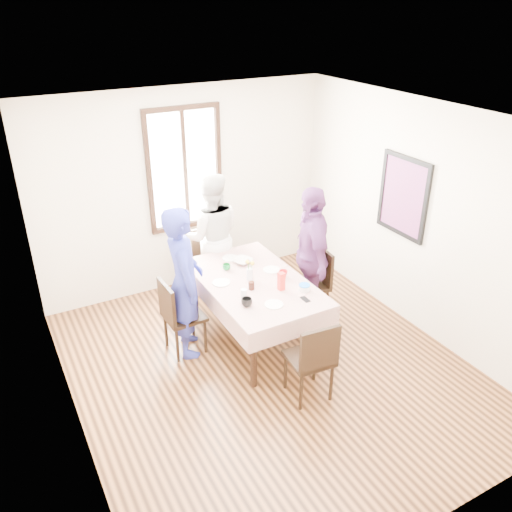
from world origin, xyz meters
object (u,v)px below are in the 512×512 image
at_px(person_far, 212,237).
at_px(person_left, 184,282).
at_px(chair_right, 309,285).
at_px(chair_far, 213,264).
at_px(chair_left, 184,316).
at_px(chair_near, 309,358).
at_px(dining_table, 254,310).
at_px(person_right, 309,256).

bearing_deg(person_far, person_left, 69.09).
relative_size(chair_right, chair_far, 1.00).
bearing_deg(chair_right, chair_left, 92.79).
relative_size(chair_near, person_left, 0.52).
distance_m(chair_left, chair_near, 1.53).
distance_m(dining_table, chair_far, 1.15).
xyz_separation_m(chair_far, person_left, (-0.78, -0.99, 0.42)).
distance_m(chair_right, person_far, 1.40).
xyz_separation_m(dining_table, person_left, (-0.78, 0.16, 0.50)).
bearing_deg(person_far, chair_right, 144.79).
xyz_separation_m(chair_near, person_far, (0.00, 2.28, 0.40)).
xyz_separation_m(dining_table, chair_far, (0.00, 1.15, 0.08)).
xyz_separation_m(chair_left, person_far, (0.81, 0.97, 0.40)).
bearing_deg(chair_near, person_right, 62.18).
xyz_separation_m(chair_left, person_right, (1.59, -0.10, 0.41)).
bearing_deg(chair_far, chair_near, 90.99).
bearing_deg(person_far, person_right, 144.05).
bearing_deg(chair_right, chair_far, 42.78).
bearing_deg(person_left, dining_table, -87.50).
height_order(chair_left, person_left, person_left).
distance_m(chair_right, person_right, 0.42).
xyz_separation_m(chair_far, person_far, (0.00, -0.02, 0.40)).
bearing_deg(chair_right, person_right, 96.50).
xyz_separation_m(chair_left, chair_right, (1.61, -0.10, 0.00)).
height_order(dining_table, person_left, person_left).
distance_m(chair_left, chair_right, 1.61).
bearing_deg(chair_left, person_far, 138.60).
bearing_deg(chair_left, dining_table, 77.24).
bearing_deg(dining_table, person_far, 90.00).
xyz_separation_m(chair_far, chair_near, (0.00, -2.30, 0.00)).
height_order(person_far, person_right, person_right).
distance_m(dining_table, person_right, 0.93).
bearing_deg(person_right, dining_table, -66.41).
bearing_deg(chair_far, person_right, 126.54).
height_order(chair_left, person_far, person_far).
bearing_deg(person_far, chair_far, -72.02).
xyz_separation_m(chair_far, person_right, (0.78, -1.10, 0.41)).
height_order(chair_near, person_right, person_right).
height_order(dining_table, person_far, person_far).
distance_m(chair_far, person_far, 0.40).
bearing_deg(dining_table, chair_near, -90.00).
bearing_deg(chair_near, person_far, 95.30).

